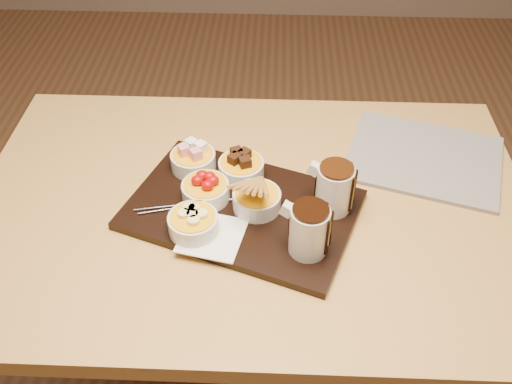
{
  "coord_description": "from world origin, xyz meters",
  "views": [
    {
      "loc": [
        0.05,
        -0.88,
        1.59
      ],
      "look_at": [
        0.01,
        -0.03,
        0.81
      ],
      "focal_mm": 40.0,
      "sensor_mm": 36.0,
      "label": 1
    }
  ],
  "objects_px": {
    "dining_table": "(251,234)",
    "newspaper": "(424,158)",
    "serving_board": "(242,210)",
    "bowl_strawberries": "(206,191)",
    "pitcher_dark_chocolate": "(309,231)",
    "pitcher_milk_chocolate": "(334,189)"
  },
  "relations": [
    {
      "from": "dining_table",
      "to": "serving_board",
      "type": "height_order",
      "value": "serving_board"
    },
    {
      "from": "serving_board",
      "to": "pitcher_dark_chocolate",
      "type": "height_order",
      "value": "pitcher_dark_chocolate"
    },
    {
      "from": "bowl_strawberries",
      "to": "pitcher_milk_chocolate",
      "type": "bearing_deg",
      "value": -3.88
    },
    {
      "from": "bowl_strawberries",
      "to": "pitcher_dark_chocolate",
      "type": "relative_size",
      "value": 0.98
    },
    {
      "from": "dining_table",
      "to": "pitcher_dark_chocolate",
      "type": "height_order",
      "value": "pitcher_dark_chocolate"
    },
    {
      "from": "bowl_strawberries",
      "to": "serving_board",
      "type": "bearing_deg",
      "value": -16.7
    },
    {
      "from": "newspaper",
      "to": "pitcher_dark_chocolate",
      "type": "bearing_deg",
      "value": -115.04
    },
    {
      "from": "dining_table",
      "to": "serving_board",
      "type": "relative_size",
      "value": 2.61
    },
    {
      "from": "serving_board",
      "to": "dining_table",
      "type": "bearing_deg",
      "value": 79.83
    },
    {
      "from": "pitcher_dark_chocolate",
      "to": "pitcher_milk_chocolate",
      "type": "height_order",
      "value": "same"
    },
    {
      "from": "dining_table",
      "to": "newspaper",
      "type": "relative_size",
      "value": 3.51
    },
    {
      "from": "bowl_strawberries",
      "to": "pitcher_milk_chocolate",
      "type": "relative_size",
      "value": 0.98
    },
    {
      "from": "dining_table",
      "to": "pitcher_dark_chocolate",
      "type": "xyz_separation_m",
      "value": [
        0.12,
        -0.14,
        0.17
      ]
    },
    {
      "from": "pitcher_dark_chocolate",
      "to": "newspaper",
      "type": "distance_m",
      "value": 0.42
    },
    {
      "from": "serving_board",
      "to": "newspaper",
      "type": "bearing_deg",
      "value": 45.24
    },
    {
      "from": "dining_table",
      "to": "newspaper",
      "type": "xyz_separation_m",
      "value": [
        0.4,
        0.16,
        0.1
      ]
    },
    {
      "from": "pitcher_milk_chocolate",
      "to": "bowl_strawberries",
      "type": "bearing_deg",
      "value": -163.61
    },
    {
      "from": "dining_table",
      "to": "pitcher_milk_chocolate",
      "type": "xyz_separation_m",
      "value": [
        0.17,
        -0.03,
        0.17
      ]
    },
    {
      "from": "bowl_strawberries",
      "to": "newspaper",
      "type": "distance_m",
      "value": 0.52
    },
    {
      "from": "pitcher_milk_chocolate",
      "to": "serving_board",
      "type": "bearing_deg",
      "value": -158.2
    },
    {
      "from": "bowl_strawberries",
      "to": "newspaper",
      "type": "height_order",
      "value": "bowl_strawberries"
    },
    {
      "from": "bowl_strawberries",
      "to": "pitcher_dark_chocolate",
      "type": "distance_m",
      "value": 0.25
    }
  ]
}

